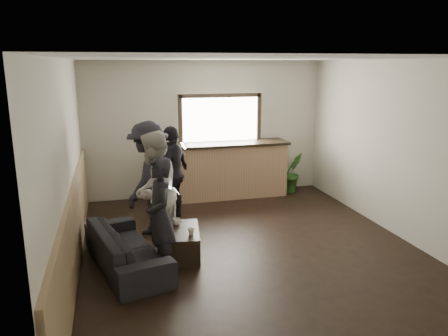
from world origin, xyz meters
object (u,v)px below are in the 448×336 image
object	(u,v)px
cup_b	(191,231)
person_b	(154,192)
coffee_table	(182,242)
cup_a	(176,222)
sofa	(126,248)
potted_plant	(292,172)
person_c	(149,178)
bar_counter	(223,167)
person_a	(160,216)
person_d	(173,173)

from	to	relation	value
cup_b	person_b	size ratio (longest dim) A/B	0.05
coffee_table	cup_a	xyz separation A→B (m)	(-0.05, 0.21, 0.24)
cup_a	person_b	size ratio (longest dim) A/B	0.07
sofa	cup_b	bearing A→B (deg)	-105.73
potted_plant	person_c	world-z (taller)	person_c
person_c	potted_plant	bearing A→B (deg)	146.32
coffee_table	cup_a	world-z (taller)	cup_a
bar_counter	potted_plant	xyz separation A→B (m)	(1.53, -0.05, -0.21)
person_c	cup_b	bearing A→B (deg)	49.99
sofa	cup_a	xyz separation A→B (m)	(0.75, 0.39, 0.16)
cup_a	person_a	xyz separation A→B (m)	(-0.30, -0.63, 0.34)
cup_b	person_b	bearing A→B (deg)	131.02
bar_counter	person_d	size ratio (longest dim) A/B	1.61
person_a	person_b	world-z (taller)	person_b
cup_b	coffee_table	bearing A→B (deg)	115.16
sofa	cup_a	world-z (taller)	sofa
sofa	coffee_table	distance (m)	0.82
cup_a	cup_b	bearing A→B (deg)	-70.69
person_a	person_c	distance (m)	1.47
coffee_table	person_b	world-z (taller)	person_b
bar_counter	cup_b	distance (m)	3.11
cup_b	person_c	size ratio (longest dim) A/B	0.05
person_b	person_d	bearing A→B (deg)	-174.49
person_b	person_c	bearing A→B (deg)	-154.85
cup_a	potted_plant	distance (m)	3.75
coffee_table	person_c	xyz separation A→B (m)	(-0.35, 1.04, 0.73)
coffee_table	person_a	xyz separation A→B (m)	(-0.35, -0.42, 0.59)
sofa	cup_b	size ratio (longest dim) A/B	19.63
coffee_table	person_b	bearing A→B (deg)	138.80
coffee_table	person_d	distance (m)	1.72
cup_b	person_c	xyz separation A→B (m)	(-0.45, 1.25, 0.49)
sofa	cup_a	size ratio (longest dim) A/B	14.84
person_b	potted_plant	bearing A→B (deg)	150.81
person_c	coffee_table	bearing A→B (deg)	48.85
cup_a	person_b	bearing A→B (deg)	161.86
sofa	person_a	size ratio (longest dim) A/B	1.21
cup_b	person_d	size ratio (longest dim) A/B	0.06
coffee_table	person_a	world-z (taller)	person_a
sofa	person_c	size ratio (longest dim) A/B	1.02
coffee_table	cup_b	xyz separation A→B (m)	(0.10, -0.21, 0.24)
person_c	cup_a	bearing A→B (deg)	50.16
person_a	person_d	size ratio (longest dim) A/B	0.93
cup_a	person_b	distance (m)	0.56
potted_plant	person_a	distance (m)	4.41
bar_counter	cup_a	size ratio (longest dim) A/B	21.22
person_a	person_d	distance (m)	2.07
coffee_table	person_d	world-z (taller)	person_d
person_b	cup_a	bearing A→B (deg)	96.92
bar_counter	person_c	size ratio (longest dim) A/B	1.46
cup_a	potted_plant	xyz separation A→B (m)	(2.89, 2.39, -0.00)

